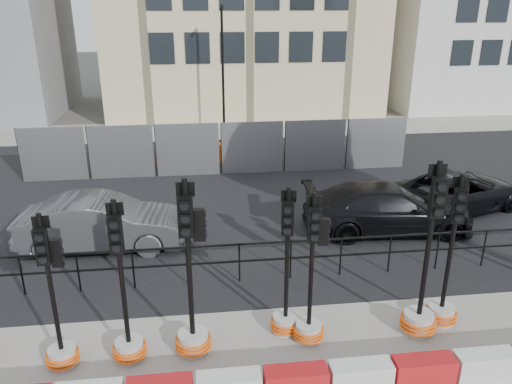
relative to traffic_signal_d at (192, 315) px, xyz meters
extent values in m
plane|color=#51514C|center=(1.07, 1.17, -0.82)|extent=(120.00, 120.00, 0.00)
cube|color=black|center=(1.07, 8.17, -0.80)|extent=(40.00, 14.00, 0.03)
cube|color=gray|center=(1.07, 17.17, -0.81)|extent=(40.00, 4.00, 0.02)
cylinder|color=black|center=(-3.73, 2.37, -0.32)|extent=(0.04, 0.04, 1.00)
cylinder|color=black|center=(-2.53, 2.37, -0.32)|extent=(0.04, 0.04, 1.00)
cylinder|color=black|center=(-1.33, 2.37, -0.32)|extent=(0.04, 0.04, 1.00)
cylinder|color=black|center=(-0.13, 2.37, -0.32)|extent=(0.04, 0.04, 1.00)
cylinder|color=black|center=(1.07, 2.37, -0.32)|extent=(0.04, 0.04, 1.00)
cylinder|color=black|center=(2.27, 2.37, -0.32)|extent=(0.04, 0.04, 1.00)
cylinder|color=black|center=(3.47, 2.37, -0.32)|extent=(0.04, 0.04, 1.00)
cylinder|color=black|center=(4.67, 2.37, -0.32)|extent=(0.04, 0.04, 1.00)
cylinder|color=black|center=(5.87, 2.37, -0.32)|extent=(0.04, 0.04, 1.00)
cylinder|color=black|center=(7.07, 2.37, -0.32)|extent=(0.04, 0.04, 1.00)
cube|color=black|center=(1.07, 2.37, 0.16)|extent=(18.00, 0.04, 0.04)
cube|color=black|center=(1.07, 2.37, -0.27)|extent=(18.00, 0.04, 0.04)
cube|color=gray|center=(-4.93, 10.17, 0.18)|extent=(2.30, 0.05, 2.00)
cylinder|color=black|center=(-6.08, 10.17, 0.18)|extent=(0.05, 0.05, 2.00)
cube|color=gray|center=(-2.53, 10.17, 0.18)|extent=(2.30, 0.05, 2.00)
cylinder|color=black|center=(-3.68, 10.17, 0.18)|extent=(0.05, 0.05, 2.00)
cube|color=gray|center=(-0.13, 10.17, 0.18)|extent=(2.30, 0.05, 2.00)
cylinder|color=black|center=(-1.28, 10.17, 0.18)|extent=(0.05, 0.05, 2.00)
cube|color=gray|center=(2.27, 10.17, 0.18)|extent=(2.30, 0.05, 2.00)
cylinder|color=black|center=(1.12, 10.17, 0.18)|extent=(0.05, 0.05, 2.00)
cube|color=gray|center=(4.67, 10.17, 0.18)|extent=(2.30, 0.05, 2.00)
cylinder|color=black|center=(3.52, 10.17, 0.18)|extent=(0.05, 0.05, 2.00)
cube|color=gray|center=(7.07, 10.17, 0.18)|extent=(2.30, 0.05, 2.00)
cylinder|color=black|center=(5.92, 10.17, 0.18)|extent=(0.05, 0.05, 2.00)
cube|color=#D75D0E|center=(-2.93, 11.67, -0.42)|extent=(1.00, 0.40, 0.80)
cube|color=#D75D0E|center=(-0.93, 11.67, -0.42)|extent=(1.00, 0.40, 0.80)
cube|color=#D75D0E|center=(1.07, 11.67, -0.42)|extent=(1.00, 0.40, 0.80)
cube|color=#D75D0E|center=(3.07, 11.67, -0.42)|extent=(1.00, 0.40, 0.80)
cylinder|color=black|center=(1.57, 16.17, 2.18)|extent=(0.12, 0.12, 6.00)
cube|color=black|center=(1.57, 15.92, 5.08)|extent=(0.12, 0.50, 0.12)
cube|color=red|center=(1.60, -1.63, -0.27)|extent=(1.00, 0.35, 0.50)
cube|color=silver|center=(2.65, -1.63, -0.27)|extent=(1.00, 0.35, 0.50)
cube|color=red|center=(3.70, -1.63, -0.27)|extent=(1.00, 0.35, 0.50)
cube|color=silver|center=(4.75, -1.63, -0.27)|extent=(1.00, 0.35, 0.50)
cylinder|color=beige|center=(-2.34, -0.08, -0.64)|extent=(0.49, 0.49, 0.36)
torus|color=#F75C0D|center=(-2.34, -0.08, -0.71)|extent=(0.59, 0.59, 0.05)
torus|color=#F75C0D|center=(-2.34, -0.08, -0.64)|extent=(0.59, 0.59, 0.05)
torus|color=#F75C0D|center=(-2.34, -0.08, -0.57)|extent=(0.59, 0.59, 0.05)
cylinder|color=black|center=(-2.34, -0.08, 0.81)|extent=(0.08, 0.08, 2.71)
cube|color=black|center=(-2.34, -0.18, 1.62)|extent=(0.22, 0.14, 0.63)
cylinder|color=black|center=(-2.33, -0.26, 1.42)|extent=(0.14, 0.05, 0.14)
cylinder|color=black|center=(-2.33, -0.26, 1.62)|extent=(0.14, 0.05, 0.14)
cylinder|color=black|center=(-2.33, -0.26, 1.82)|extent=(0.14, 0.05, 0.14)
cube|color=black|center=(-2.35, -0.02, 1.98)|extent=(0.27, 0.04, 0.22)
cube|color=black|center=(-2.16, -0.07, 1.44)|extent=(0.19, 0.13, 0.50)
cylinder|color=beige|center=(-1.17, -0.04, -0.63)|extent=(0.52, 0.52, 0.38)
torus|color=#F75C0D|center=(-1.17, -0.04, -0.71)|extent=(0.62, 0.62, 0.05)
torus|color=#F75C0D|center=(-1.17, -0.04, -0.63)|extent=(0.62, 0.62, 0.05)
torus|color=#F75C0D|center=(-1.17, -0.04, -0.55)|extent=(0.62, 0.62, 0.05)
cylinder|color=black|center=(-1.17, -0.04, 0.90)|extent=(0.09, 0.09, 2.87)
cube|color=black|center=(-1.17, -0.16, 1.76)|extent=(0.23, 0.14, 0.67)
cylinder|color=black|center=(-1.17, -0.23, 1.55)|extent=(0.14, 0.05, 0.14)
cylinder|color=black|center=(-1.17, -0.23, 1.76)|extent=(0.14, 0.05, 0.14)
cylinder|color=black|center=(-1.17, -0.23, 1.97)|extent=(0.14, 0.05, 0.14)
cube|color=black|center=(-1.17, 0.02, 2.14)|extent=(0.29, 0.03, 0.23)
cylinder|color=beige|center=(-0.01, 0.02, -0.61)|extent=(0.56, 0.56, 0.42)
torus|color=#F75C0D|center=(-0.01, 0.02, -0.69)|extent=(0.68, 0.68, 0.05)
torus|color=#F75C0D|center=(-0.01, 0.02, -0.61)|extent=(0.68, 0.68, 0.05)
torus|color=#F75C0D|center=(-0.01, 0.02, -0.53)|extent=(0.68, 0.68, 0.05)
cylinder|color=black|center=(-0.01, 0.02, 1.06)|extent=(0.09, 0.09, 3.13)
cube|color=black|center=(-0.02, -0.11, 1.99)|extent=(0.26, 0.17, 0.73)
cylinder|color=black|center=(-0.03, -0.19, 1.77)|extent=(0.16, 0.06, 0.16)
cylinder|color=black|center=(-0.03, -0.19, 1.99)|extent=(0.16, 0.06, 0.16)
cylinder|color=black|center=(-0.03, -0.19, 2.22)|extent=(0.16, 0.06, 0.16)
cube|color=black|center=(-0.01, 0.08, 2.41)|extent=(0.31, 0.06, 0.25)
cube|color=black|center=(0.20, 0.00, 1.79)|extent=(0.22, 0.15, 0.57)
cylinder|color=beige|center=(1.80, 0.40, -0.63)|extent=(0.50, 0.50, 0.37)
torus|color=#F75C0D|center=(1.80, 0.40, -0.71)|extent=(0.60, 0.60, 0.05)
torus|color=#F75C0D|center=(1.80, 0.40, -0.63)|extent=(0.60, 0.60, 0.05)
torus|color=#F75C0D|center=(1.80, 0.40, -0.56)|extent=(0.60, 0.60, 0.05)
cylinder|color=black|center=(1.80, 0.40, 0.85)|extent=(0.08, 0.08, 2.78)
cube|color=black|center=(1.78, 0.29, 1.68)|extent=(0.25, 0.18, 0.65)
cylinder|color=black|center=(1.76, 0.22, 1.48)|extent=(0.15, 0.08, 0.14)
cylinder|color=black|center=(1.76, 0.22, 1.68)|extent=(0.15, 0.08, 0.14)
cylinder|color=black|center=(1.76, 0.22, 1.89)|extent=(0.15, 0.08, 0.14)
cube|color=black|center=(1.82, 0.46, 2.06)|extent=(0.28, 0.09, 0.22)
cylinder|color=beige|center=(2.20, 0.09, -0.63)|extent=(0.50, 0.50, 0.37)
torus|color=#F75C0D|center=(2.20, 0.09, -0.71)|extent=(0.60, 0.60, 0.05)
torus|color=#F75C0D|center=(2.20, 0.09, -0.63)|extent=(0.60, 0.60, 0.05)
torus|color=#F75C0D|center=(2.20, 0.09, -0.56)|extent=(0.60, 0.60, 0.05)
cylinder|color=black|center=(2.20, 0.09, 0.85)|extent=(0.08, 0.08, 2.78)
cube|color=black|center=(2.19, -0.02, 1.68)|extent=(0.23, 0.15, 0.65)
cylinder|color=black|center=(2.18, -0.09, 1.48)|extent=(0.14, 0.06, 0.14)
cylinder|color=black|center=(2.18, -0.09, 1.68)|extent=(0.14, 0.06, 0.14)
cylinder|color=black|center=(2.18, -0.09, 1.88)|extent=(0.14, 0.06, 0.14)
cube|color=black|center=(2.21, 0.15, 2.05)|extent=(0.28, 0.05, 0.22)
cube|color=black|center=(2.39, 0.08, 1.50)|extent=(0.20, 0.14, 0.51)
cylinder|color=beige|center=(4.40, 0.07, -0.60)|extent=(0.58, 0.58, 0.43)
torus|color=#F75C0D|center=(4.40, 0.07, -0.69)|extent=(0.70, 0.70, 0.05)
torus|color=#F75C0D|center=(4.40, 0.07, -0.60)|extent=(0.70, 0.70, 0.05)
torus|color=#F75C0D|center=(4.40, 0.07, -0.52)|extent=(0.70, 0.70, 0.05)
cylinder|color=black|center=(4.40, 0.07, 1.13)|extent=(0.10, 0.10, 3.24)
cube|color=black|center=(4.39, -0.06, 2.10)|extent=(0.27, 0.18, 0.76)
cylinder|color=black|center=(4.38, -0.14, 1.86)|extent=(0.17, 0.07, 0.16)
cylinder|color=black|center=(4.38, -0.14, 2.10)|extent=(0.17, 0.07, 0.16)
cylinder|color=black|center=(4.38, -0.14, 2.34)|extent=(0.17, 0.07, 0.16)
cube|color=black|center=(4.41, 0.14, 2.53)|extent=(0.33, 0.06, 0.26)
cylinder|color=beige|center=(4.99, 0.31, -0.63)|extent=(0.53, 0.53, 0.39)
torus|color=#F75C0D|center=(4.99, 0.31, -0.70)|extent=(0.63, 0.63, 0.05)
torus|color=#F75C0D|center=(4.99, 0.31, -0.63)|extent=(0.63, 0.63, 0.05)
torus|color=#F75C0D|center=(4.99, 0.31, -0.55)|extent=(0.63, 0.63, 0.05)
cylinder|color=black|center=(4.99, 0.31, 0.93)|extent=(0.09, 0.09, 2.92)
cube|color=black|center=(4.96, 0.20, 1.81)|extent=(0.26, 0.20, 0.68)
cylinder|color=black|center=(4.93, 0.13, 1.60)|extent=(0.15, 0.09, 0.15)
cylinder|color=black|center=(4.93, 0.13, 1.81)|extent=(0.15, 0.09, 0.15)
cylinder|color=black|center=(4.93, 0.13, 2.02)|extent=(0.15, 0.09, 0.15)
cube|color=black|center=(5.01, 0.37, 2.20)|extent=(0.29, 0.12, 0.23)
imported|color=#434347|center=(-2.32, 4.55, -0.11)|extent=(1.80, 4.41, 1.42)
imported|color=black|center=(5.49, 4.66, -0.13)|extent=(2.47, 4.97, 1.38)
imported|color=black|center=(8.25, 5.89, -0.20)|extent=(4.84, 5.76, 1.24)
camera|label=1|loc=(0.22, -7.74, 5.33)|focal=35.00mm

